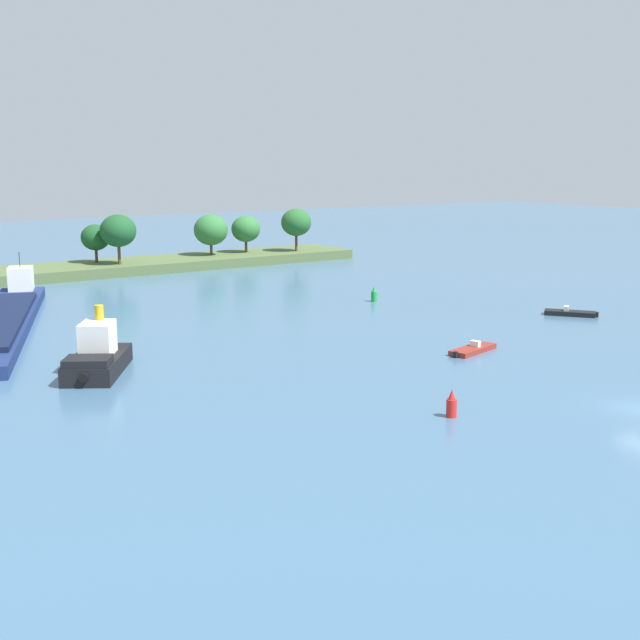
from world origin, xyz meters
name	(u,v)px	position (x,y,z in m)	size (l,w,h in m)	color
ground_plane	(638,409)	(0.00, 0.00, 0.00)	(400.00, 400.00, 0.00)	#3D607F
treeline_island	(170,253)	(3.85, 85.46, 2.37)	(66.67, 11.95, 8.77)	#4C6038
fishing_skiff	(473,349)	(2.57, 18.40, 0.25)	(5.72, 3.01, 0.95)	maroon
small_motorboat	(570,313)	(23.51, 24.81, 0.28)	(4.51, 5.26, 1.02)	black
cargo_barge	(5,319)	(-28.79, 52.66, 0.87)	(18.58, 40.34, 5.73)	navy
tugboat	(97,357)	(-27.23, 29.87, 1.36)	(7.98, 9.62, 5.24)	black
channel_buoy_red	(452,405)	(-11.75, 5.87, 0.81)	(0.70, 0.70, 1.90)	red
channel_buoy_green	(374,295)	(11.35, 43.77, 0.81)	(0.70, 0.70, 1.90)	green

